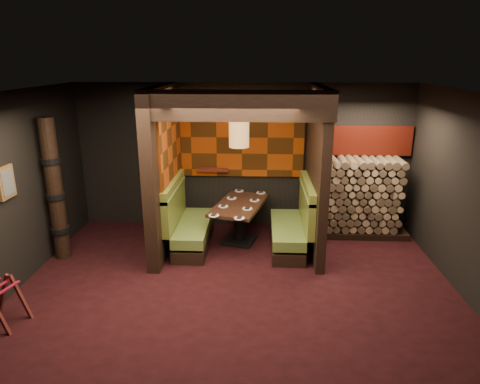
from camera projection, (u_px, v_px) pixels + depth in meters
The scene contains 22 objects.
floor at pixel (236, 295), 6.22m from camera, with size 6.50×5.50×0.02m, color black.
ceiling at pixel (235, 93), 5.36m from camera, with size 6.50×5.50×0.02m, color black.
wall_back at pixel (243, 157), 8.42m from camera, with size 6.50×0.02×2.85m, color black.
wall_front at pixel (215, 320), 3.16m from camera, with size 6.50×0.02×2.85m, color black.
wall_left at pixel (2, 198), 5.94m from camera, with size 0.02×5.50×2.85m, color black.
partition_left at pixel (163, 170), 7.42m from camera, with size 0.20×2.20×2.85m, color black.
partition_right at pixel (316, 171), 7.36m from camera, with size 0.15×2.10×2.85m, color black.
header_beam at pixel (236, 106), 6.10m from camera, with size 2.85×0.18×0.44m, color black.
tapa_back_panel at pixel (242, 137), 8.26m from camera, with size 2.40×0.06×1.55m, color #9A3609.
tapa_side_panel at pixel (171, 144), 7.46m from camera, with size 0.04×1.85×1.45m, color #9A3609.
lacquer_shelf at pixel (213, 170), 8.42m from camera, with size 0.60×0.12×0.07m, color #5E1D15.
booth_bench_left at pixel (188, 225), 7.71m from camera, with size 0.68×1.60×1.14m.
booth_bench_right at pixel (293, 227), 7.63m from camera, with size 0.68×1.60×1.14m.
dining_table at pixel (239, 216), 7.85m from camera, with size 1.10×1.57×0.75m.
place_settings at pixel (239, 203), 7.77m from camera, with size 0.97×1.71×0.03m.
pendant_lamp at pixel (239, 134), 7.34m from camera, with size 0.35×0.35×1.04m.
framed_picture at pixel (6, 182), 5.97m from camera, with size 0.05×0.36×0.46m.
luggage_rack at pixel (0, 301), 5.46m from camera, with size 0.67×0.54×0.64m.
totem_column at pixel (55, 191), 7.05m from camera, with size 0.31×0.31×2.40m.
firewood_stack at pixel (362, 197), 8.14m from camera, with size 1.73×0.70×1.50m.
mosaic_header at pixel (363, 141), 8.14m from camera, with size 1.83×0.10×0.56m, color maroon.
bay_front_post at pixel (320, 167), 7.60m from camera, with size 0.08×0.08×2.85m, color black.
Camera 1 is at (0.31, -5.48, 3.28)m, focal length 32.00 mm.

